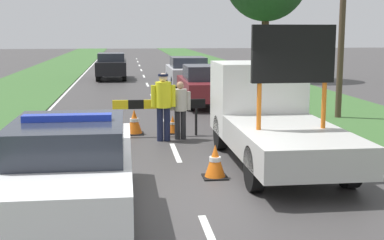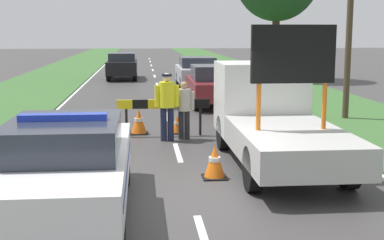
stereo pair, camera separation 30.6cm
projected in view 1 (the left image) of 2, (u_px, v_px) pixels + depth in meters
name	position (u px, v px, depth m)	size (l,w,h in m)	color
ground_plane	(194.00, 197.00, 9.37)	(160.00, 160.00, 0.00)	#3D3A3A
lane_markings	(150.00, 91.00, 25.78)	(8.01, 62.24, 0.01)	silver
grass_verge_left	(26.00, 86.00, 28.17)	(4.62, 120.00, 0.03)	#38602D
grass_verge_right	(262.00, 83.00, 29.71)	(4.62, 120.00, 0.03)	#38602D
police_car	(70.00, 167.00, 8.28)	(1.89, 4.97, 1.63)	white
work_truck	(270.00, 114.00, 11.91)	(2.03, 5.50, 2.99)	white
road_barrier	(159.00, 106.00, 14.63)	(2.54, 0.08, 1.02)	black
police_officer	(163.00, 101.00, 13.94)	(0.64, 0.41, 1.79)	#191E38
pedestrian_civilian	(180.00, 106.00, 14.19)	(0.56, 0.35, 1.55)	#232326
traffic_cone_near_police	(134.00, 122.00, 15.00)	(0.51, 0.51, 0.70)	black
traffic_cone_centre_front	(173.00, 125.00, 15.10)	(0.37, 0.37, 0.51)	black
traffic_cone_near_truck	(215.00, 161.00, 10.52)	(0.48, 0.48, 0.67)	black
queued_car_wagon_maroon	(204.00, 85.00, 20.73)	(1.71, 4.34, 1.56)	maroon
queued_car_sedan_silver	(188.00, 73.00, 26.09)	(1.85, 4.39, 1.62)	#B2B2B7
queued_car_sedan_black	(112.00, 66.00, 31.91)	(1.74, 4.38, 1.57)	black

